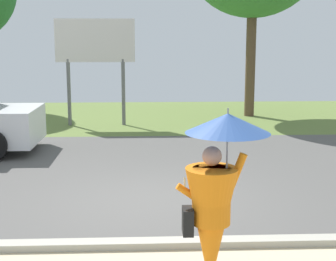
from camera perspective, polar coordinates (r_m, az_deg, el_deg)
name	(u,v)px	position (r m, az deg, el deg)	size (l,w,h in m)	color
ground_plane	(152,163)	(11.89, -1.89, -3.74)	(40.00, 22.00, 0.20)	#565451
monk_pedestrian	(214,200)	(5.72, 5.34, -7.90)	(1.05, 0.95, 2.13)	orange
roadside_billboard	(95,48)	(16.67, -8.34, 9.29)	(2.60, 0.12, 3.50)	slate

